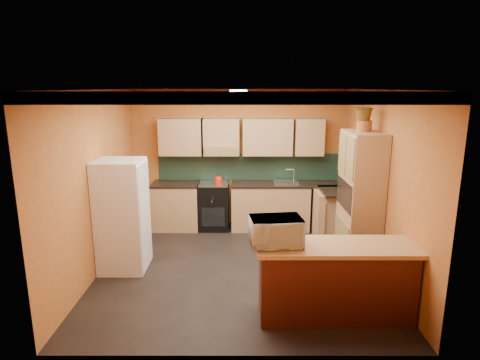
# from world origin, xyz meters

# --- Properties ---
(room_shell) EXTENTS (4.24, 4.24, 2.72)m
(room_shell) POSITION_xyz_m (0.02, 0.28, 2.09)
(room_shell) COLOR black
(room_shell) RESTS_ON ground
(base_cabinets_back) EXTENTS (3.65, 0.60, 0.88)m
(base_cabinets_back) POSITION_xyz_m (0.14, 1.80, 0.44)
(base_cabinets_back) COLOR tan
(base_cabinets_back) RESTS_ON ground
(countertop_back) EXTENTS (3.65, 0.62, 0.04)m
(countertop_back) POSITION_xyz_m (0.14, 1.80, 0.90)
(countertop_back) COLOR black
(countertop_back) RESTS_ON base_cabinets_back
(stove) EXTENTS (0.58, 0.58, 0.91)m
(stove) POSITION_xyz_m (-0.49, 1.80, 0.46)
(stove) COLOR black
(stove) RESTS_ON ground
(kettle) EXTENTS (0.21, 0.21, 0.18)m
(kettle) POSITION_xyz_m (-0.39, 1.75, 1.00)
(kettle) COLOR #B51F0C
(kettle) RESTS_ON stove
(sink) EXTENTS (0.48, 0.40, 0.03)m
(sink) POSITION_xyz_m (0.91, 1.80, 0.94)
(sink) COLOR silver
(sink) RESTS_ON countertop_back
(base_cabinets_right) EXTENTS (0.60, 0.80, 0.88)m
(base_cabinets_right) POSITION_xyz_m (1.80, 1.24, 0.44)
(base_cabinets_right) COLOR tan
(base_cabinets_right) RESTS_ON ground
(countertop_right) EXTENTS (0.62, 0.80, 0.04)m
(countertop_right) POSITION_xyz_m (1.80, 1.24, 0.90)
(countertop_right) COLOR black
(countertop_right) RESTS_ON base_cabinets_right
(fridge) EXTENTS (0.68, 0.66, 1.70)m
(fridge) POSITION_xyz_m (-1.75, -0.01, 0.85)
(fridge) COLOR white
(fridge) RESTS_ON ground
(pantry) EXTENTS (0.48, 0.90, 2.10)m
(pantry) POSITION_xyz_m (1.85, 0.10, 1.05)
(pantry) COLOR tan
(pantry) RESTS_ON ground
(fern_pot) EXTENTS (0.22, 0.22, 0.16)m
(fern_pot) POSITION_xyz_m (1.85, 0.15, 2.18)
(fern_pot) COLOR #A95529
(fern_pot) RESTS_ON pantry
(fern) EXTENTS (0.48, 0.45, 0.43)m
(fern) POSITION_xyz_m (1.85, 0.15, 2.48)
(fern) COLOR tan
(fern) RESTS_ON fern_pot
(breakfast_bar) EXTENTS (1.80, 0.55, 0.88)m
(breakfast_bar) POSITION_xyz_m (1.17, -1.35, 0.44)
(breakfast_bar) COLOR #541F13
(breakfast_bar) RESTS_ON ground
(bar_top) EXTENTS (1.90, 0.65, 0.05)m
(bar_top) POSITION_xyz_m (1.17, -1.35, 0.91)
(bar_top) COLOR tan
(bar_top) RESTS_ON breakfast_bar
(microwave) EXTENTS (0.64, 0.48, 0.33)m
(microwave) POSITION_xyz_m (0.44, -1.35, 1.10)
(microwave) COLOR white
(microwave) RESTS_ON bar_top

